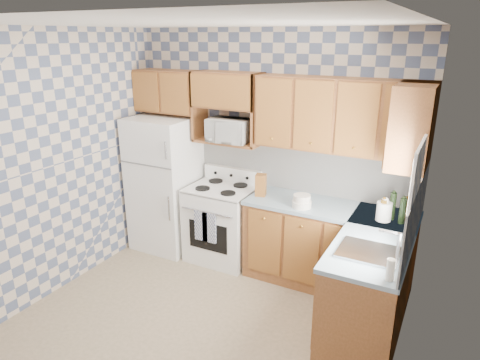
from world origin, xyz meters
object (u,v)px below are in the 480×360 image
refrigerator (165,184)px  microwave (229,130)px  stove_body (222,224)px  electric_kettle (384,211)px

refrigerator → microwave: bearing=9.0°
refrigerator → stove_body: bearing=1.8°
microwave → electric_kettle: (1.81, -0.20, -0.57)m
microwave → electric_kettle: bearing=-10.4°
stove_body → microwave: size_ratio=1.87×
stove_body → electric_kettle: electric_kettle is taller
refrigerator → microwave: microwave is taller
refrigerator → microwave: 1.14m
stove_body → microwave: 1.14m
microwave → refrigerator: bearing=-175.2°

